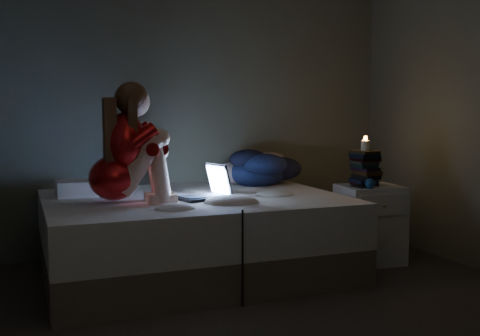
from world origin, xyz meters
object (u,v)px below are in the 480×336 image
woman (113,143)px  candle (365,145)px  nightstand (370,224)px  bed (194,235)px  laptop (201,181)px  phone (361,187)px

woman → candle: (2.00, -0.02, -0.05)m
woman → nightstand: (2.03, -0.05, -0.70)m
nightstand → woman: bearing=-175.3°
woman → nightstand: bearing=2.4°
nightstand → candle: size_ratio=7.84×
bed → candle: 1.55m
bed → woman: 0.95m
bed → nightstand: 1.44m
laptop → phone: size_ratio=2.64×
nightstand → candle: bearing=144.0°
nightstand → phone: bearing=-147.4°
nightstand → candle: 0.64m
bed → laptop: laptop is taller
candle → phone: bearing=-134.8°
bed → candle: bearing=-7.2°
bed → phone: (1.29, -0.27, 0.34)m
laptop → nightstand: 1.47m
nightstand → laptop: bearing=-175.8°
bed → woman: woman is taller
bed → phone: size_ratio=15.36×
bed → woman: bearing=-165.7°
woman → phone: size_ratio=5.98×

